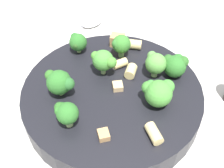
{
  "coord_description": "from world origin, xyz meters",
  "views": [
    {
      "loc": [
        0.01,
        0.29,
        0.35
      ],
      "look_at": [
        0.0,
        0.0,
        0.05
      ],
      "focal_mm": 45.0,
      "sensor_mm": 36.0,
      "label": 1
    }
  ],
  "objects_px": {
    "chicken_chunk_2": "(118,88)",
    "broccoli_floret_5": "(66,113)",
    "pasta_bowl": "(112,95)",
    "broccoli_floret_4": "(156,63)",
    "rigatoni_1": "(165,91)",
    "broccoli_floret_0": "(103,61)",
    "rigatoni_4": "(134,44)",
    "rigatoni_3": "(131,71)",
    "broccoli_floret_3": "(158,92)",
    "chicken_chunk_0": "(104,135)",
    "spoon": "(83,26)",
    "broccoli_floret_6": "(78,42)",
    "broccoli_floret_1": "(121,44)",
    "chicken_chunk_1": "(118,40)",
    "rigatoni_0": "(154,133)",
    "broccoli_floret_7": "(175,65)",
    "broccoli_floret_2": "(60,82)",
    "rigatoni_2": "(120,64)"
  },
  "relations": [
    {
      "from": "chicken_chunk_2",
      "to": "broccoli_floret_5",
      "type": "bearing_deg",
      "value": 40.23
    },
    {
      "from": "broccoli_floret_4",
      "to": "rigatoni_4",
      "type": "distance_m",
      "value": 0.08
    },
    {
      "from": "broccoli_floret_3",
      "to": "chicken_chunk_0",
      "type": "distance_m",
      "value": 0.1
    },
    {
      "from": "broccoli_floret_4",
      "to": "rigatoni_0",
      "type": "distance_m",
      "value": 0.12
    },
    {
      "from": "rigatoni_0",
      "to": "rigatoni_1",
      "type": "bearing_deg",
      "value": -110.89
    },
    {
      "from": "broccoli_floret_0",
      "to": "broccoli_floret_3",
      "type": "height_order",
      "value": "same"
    },
    {
      "from": "broccoli_floret_2",
      "to": "rigatoni_1",
      "type": "height_order",
      "value": "broccoli_floret_2"
    },
    {
      "from": "broccoli_floret_4",
      "to": "broccoli_floret_5",
      "type": "bearing_deg",
      "value": 34.7
    },
    {
      "from": "spoon",
      "to": "broccoli_floret_3",
      "type": "bearing_deg",
      "value": 114.24
    },
    {
      "from": "broccoli_floret_4",
      "to": "broccoli_floret_2",
      "type": "bearing_deg",
      "value": 13.54
    },
    {
      "from": "broccoli_floret_0",
      "to": "rigatoni_4",
      "type": "relative_size",
      "value": 1.66
    },
    {
      "from": "broccoli_floret_3",
      "to": "broccoli_floret_5",
      "type": "bearing_deg",
      "value": 13.92
    },
    {
      "from": "broccoli_floret_0",
      "to": "broccoli_floret_6",
      "type": "distance_m",
      "value": 0.07
    },
    {
      "from": "broccoli_floret_5",
      "to": "chicken_chunk_0",
      "type": "distance_m",
      "value": 0.06
    },
    {
      "from": "rigatoni_3",
      "to": "broccoli_floret_3",
      "type": "bearing_deg",
      "value": 117.7
    },
    {
      "from": "broccoli_floret_2",
      "to": "rigatoni_2",
      "type": "xyz_separation_m",
      "value": [
        -0.09,
        -0.06,
        -0.02
      ]
    },
    {
      "from": "pasta_bowl",
      "to": "broccoli_floret_4",
      "type": "relative_size",
      "value": 6.68
    },
    {
      "from": "rigatoni_4",
      "to": "broccoli_floret_2",
      "type": "bearing_deg",
      "value": 41.31
    },
    {
      "from": "rigatoni_0",
      "to": "rigatoni_2",
      "type": "height_order",
      "value": "same"
    },
    {
      "from": "rigatoni_3",
      "to": "spoon",
      "type": "xyz_separation_m",
      "value": [
        0.08,
        -0.19,
        -0.04
      ]
    },
    {
      "from": "chicken_chunk_2",
      "to": "rigatoni_0",
      "type": "bearing_deg",
      "value": 115.61
    },
    {
      "from": "pasta_bowl",
      "to": "rigatoni_2",
      "type": "height_order",
      "value": "rigatoni_2"
    },
    {
      "from": "chicken_chunk_0",
      "to": "rigatoni_1",
      "type": "bearing_deg",
      "value": -142.95
    },
    {
      "from": "broccoli_floret_2",
      "to": "broccoli_floret_3",
      "type": "distance_m",
      "value": 0.14
    },
    {
      "from": "spoon",
      "to": "broccoli_floret_6",
      "type": "bearing_deg",
      "value": 88.72
    },
    {
      "from": "chicken_chunk_1",
      "to": "chicken_chunk_2",
      "type": "xyz_separation_m",
      "value": [
        0.01,
        0.11,
        -0.01
      ]
    },
    {
      "from": "rigatoni_3",
      "to": "rigatoni_4",
      "type": "xyz_separation_m",
      "value": [
        -0.01,
        -0.07,
        0.0
      ]
    },
    {
      "from": "spoon",
      "to": "broccoli_floret_5",
      "type": "bearing_deg",
      "value": 87.65
    },
    {
      "from": "rigatoni_1",
      "to": "chicken_chunk_1",
      "type": "height_order",
      "value": "chicken_chunk_1"
    },
    {
      "from": "rigatoni_0",
      "to": "chicken_chunk_0",
      "type": "height_order",
      "value": "rigatoni_0"
    },
    {
      "from": "rigatoni_1",
      "to": "broccoli_floret_1",
      "type": "bearing_deg",
      "value": -57.35
    },
    {
      "from": "rigatoni_4",
      "to": "rigatoni_3",
      "type": "bearing_deg",
      "value": 80.0
    },
    {
      "from": "broccoli_floret_5",
      "to": "broccoli_floret_6",
      "type": "height_order",
      "value": "broccoli_floret_5"
    },
    {
      "from": "broccoli_floret_5",
      "to": "broccoli_floret_7",
      "type": "distance_m",
      "value": 0.19
    },
    {
      "from": "broccoli_floret_4",
      "to": "rigatoni_3",
      "type": "bearing_deg",
      "value": -1.78
    },
    {
      "from": "broccoli_floret_4",
      "to": "rigatoni_1",
      "type": "bearing_deg",
      "value": 102.07
    },
    {
      "from": "pasta_bowl",
      "to": "rigatoni_0",
      "type": "bearing_deg",
      "value": 119.24
    },
    {
      "from": "broccoli_floret_4",
      "to": "chicken_chunk_1",
      "type": "distance_m",
      "value": 0.1
    },
    {
      "from": "broccoli_floret_1",
      "to": "chicken_chunk_0",
      "type": "bearing_deg",
      "value": 78.56
    },
    {
      "from": "broccoli_floret_4",
      "to": "broccoli_floret_6",
      "type": "distance_m",
      "value": 0.14
    },
    {
      "from": "rigatoni_3",
      "to": "rigatoni_1",
      "type": "bearing_deg",
      "value": 136.07
    },
    {
      "from": "rigatoni_2",
      "to": "rigatoni_1",
      "type": "bearing_deg",
      "value": 133.74
    },
    {
      "from": "broccoli_floret_2",
      "to": "broccoli_floret_4",
      "type": "distance_m",
      "value": 0.15
    },
    {
      "from": "broccoli_floret_4",
      "to": "rigatoni_1",
      "type": "relative_size",
      "value": 2.05
    },
    {
      "from": "broccoli_floret_7",
      "to": "broccoli_floret_5",
      "type": "bearing_deg",
      "value": 28.91
    },
    {
      "from": "broccoli_floret_2",
      "to": "rigatoni_3",
      "type": "xyz_separation_m",
      "value": [
        -0.11,
        -0.04,
        -0.02
      ]
    },
    {
      "from": "chicken_chunk_2",
      "to": "pasta_bowl",
      "type": "bearing_deg",
      "value": -19.33
    },
    {
      "from": "broccoli_floret_2",
      "to": "broccoli_floret_3",
      "type": "bearing_deg",
      "value": 169.78
    },
    {
      "from": "rigatoni_1",
      "to": "rigatoni_3",
      "type": "bearing_deg",
      "value": -43.93
    },
    {
      "from": "broccoli_floret_2",
      "to": "chicken_chunk_1",
      "type": "height_order",
      "value": "broccoli_floret_2"
    }
  ]
}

